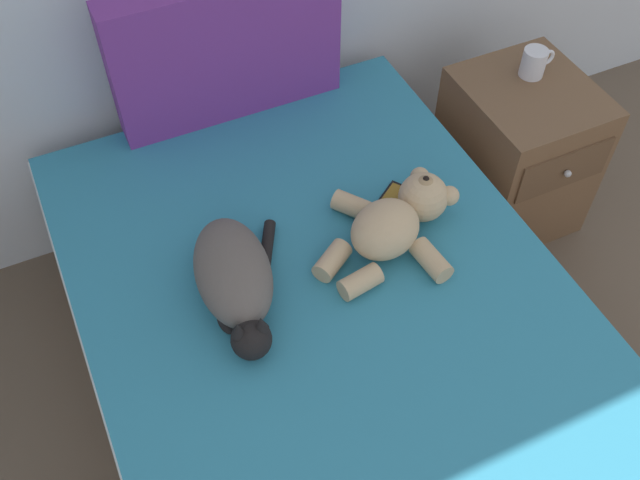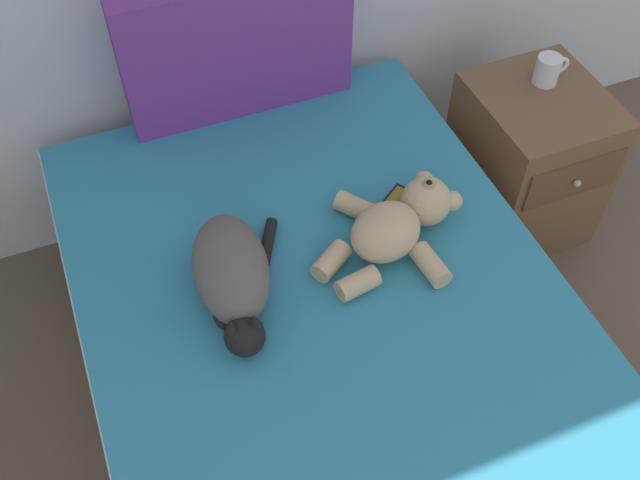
# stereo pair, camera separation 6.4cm
# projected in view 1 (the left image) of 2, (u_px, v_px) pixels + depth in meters

# --- Properties ---
(bed) EXTENTS (1.26, 2.00, 0.53)m
(bed) POSITION_uv_depth(u_px,v_px,m) (348.00, 388.00, 1.98)
(bed) COLOR brown
(bed) RESTS_ON ground_plane
(patterned_cushion) EXTENTS (0.70, 0.11, 0.45)m
(patterned_cushion) POSITION_uv_depth(u_px,v_px,m) (226.00, 49.00, 2.14)
(patterned_cushion) COLOR #72338C
(patterned_cushion) RESTS_ON bed
(cat) EXTENTS (0.29, 0.42, 0.15)m
(cat) POSITION_uv_depth(u_px,v_px,m) (235.00, 278.00, 1.79)
(cat) COLOR #59514C
(cat) RESTS_ON bed
(teddy_bear) EXTENTS (0.46, 0.38, 0.15)m
(teddy_bear) POSITION_uv_depth(u_px,v_px,m) (396.00, 221.00, 1.92)
(teddy_bear) COLOR tan
(teddy_bear) RESTS_ON bed
(cell_phone) EXTENTS (0.16, 0.14, 0.01)m
(cell_phone) POSITION_uv_depth(u_px,v_px,m) (392.00, 202.00, 2.04)
(cell_phone) COLOR black
(cell_phone) RESTS_ON bed
(nightstand) EXTENTS (0.41, 0.48, 0.56)m
(nightstand) POSITION_uv_depth(u_px,v_px,m) (515.00, 153.00, 2.54)
(nightstand) COLOR brown
(nightstand) RESTS_ON ground_plane
(mug) EXTENTS (0.12, 0.08, 0.09)m
(mug) POSITION_uv_depth(u_px,v_px,m) (534.00, 62.00, 2.34)
(mug) COLOR silver
(mug) RESTS_ON nightstand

